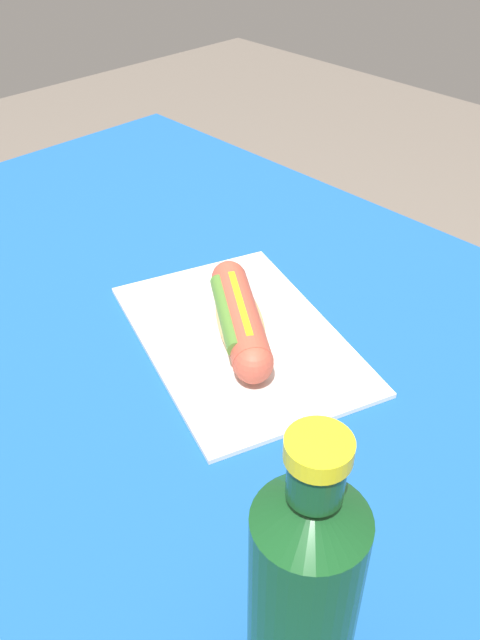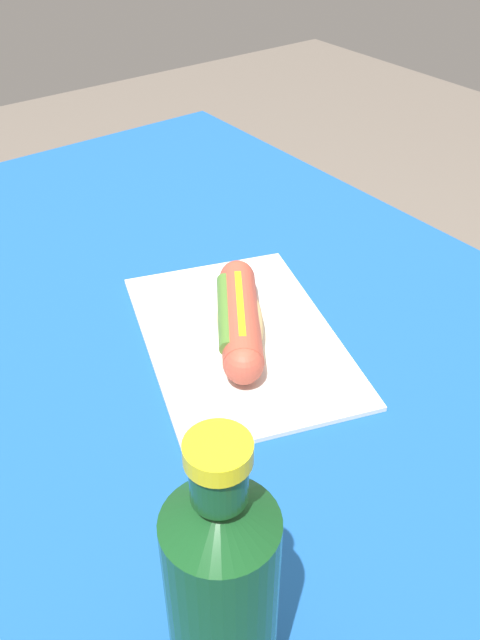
# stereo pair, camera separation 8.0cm
# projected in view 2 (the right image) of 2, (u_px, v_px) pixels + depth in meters

# --- Properties ---
(ground_plane) EXTENTS (6.00, 6.00, 0.00)m
(ground_plane) POSITION_uv_depth(u_px,v_px,m) (191.00, 630.00, 1.28)
(ground_plane) COLOR #6B6056
(ground_plane) RESTS_ON ground
(dining_table) EXTENTS (1.21, 0.93, 0.73)m
(dining_table) POSITION_uv_depth(u_px,v_px,m) (172.00, 397.00, 0.91)
(dining_table) COLOR brown
(dining_table) RESTS_ON ground
(paper_wrapper) EXTENTS (0.38, 0.32, 0.01)m
(paper_wrapper) POSITION_uv_depth(u_px,v_px,m) (240.00, 338.00, 0.81)
(paper_wrapper) COLOR silver
(paper_wrapper) RESTS_ON dining_table
(hot_dog) EXTENTS (0.19, 0.14, 0.05)m
(hot_dog) POSITION_uv_depth(u_px,v_px,m) (239.00, 318.00, 0.79)
(hot_dog) COLOR #E5BC75
(hot_dog) RESTS_ON paper_wrapper
(soda_bottle) EXTENTS (0.07, 0.07, 0.26)m
(soda_bottle) POSITION_uv_depth(u_px,v_px,m) (222.00, 602.00, 0.42)
(soda_bottle) COLOR #14471E
(soda_bottle) RESTS_ON dining_table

